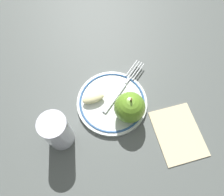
% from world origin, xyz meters
% --- Properties ---
extents(ground_plane, '(2.00, 2.00, 0.00)m').
position_xyz_m(ground_plane, '(0.00, 0.00, 0.00)').
color(ground_plane, '#505553').
extents(plate, '(0.20, 0.20, 0.02)m').
position_xyz_m(plate, '(0.01, 0.01, 0.01)').
color(plate, silver).
rests_on(plate, ground_plane).
extents(apple_red_whole, '(0.08, 0.08, 0.09)m').
position_xyz_m(apple_red_whole, '(-0.04, 0.00, 0.06)').
color(apple_red_whole, olive).
rests_on(apple_red_whole, plate).
extents(apple_slice_front, '(0.05, 0.07, 0.02)m').
position_xyz_m(apple_slice_front, '(0.05, 0.05, 0.03)').
color(apple_slice_front, beige).
rests_on(apple_slice_front, plate).
extents(fork, '(0.08, 0.19, 0.00)m').
position_xyz_m(fork, '(0.03, -0.04, 0.02)').
color(fork, silver).
rests_on(fork, plate).
extents(drinking_glass, '(0.07, 0.07, 0.12)m').
position_xyz_m(drinking_glass, '(0.02, 0.18, 0.06)').
color(drinking_glass, white).
rests_on(drinking_glass, ground_plane).
extents(napkin_folded, '(0.19, 0.17, 0.01)m').
position_xyz_m(napkin_folded, '(-0.17, -0.07, 0.00)').
color(napkin_folded, beige).
rests_on(napkin_folded, ground_plane).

